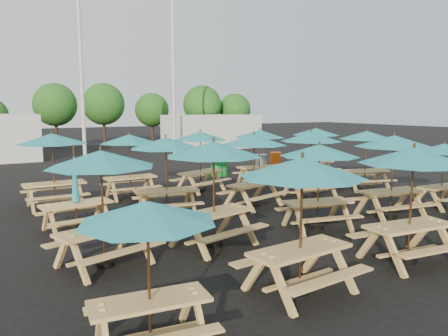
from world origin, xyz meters
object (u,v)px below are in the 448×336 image
picnic_unit_8 (413,162)px  picnic_unit_5 (214,155)px  picnic_unit_2 (76,196)px  picnic_unit_13 (394,146)px  picnic_unit_15 (260,137)px  waste_bin_0 (217,166)px  waste_bin_3 (275,161)px  picnic_unit_11 (200,139)px  picnic_unit_4 (302,175)px  picnic_unit_6 (166,148)px  waste_bin_1 (221,166)px  picnic_unit_14 (311,141)px  picnic_unit_7 (129,143)px  picnic_unit_1 (101,165)px  picnic_unit_18 (367,138)px  waste_bin_2 (261,164)px  picnic_unit_10 (254,144)px  picnic_unit_9 (319,155)px  picnic_unit_17 (444,152)px  picnic_unit_0 (148,220)px  picnic_unit_19 (316,135)px  picnic_unit_3 (52,143)px

picnic_unit_8 → picnic_unit_5: bearing=141.4°
picnic_unit_2 → picnic_unit_13: bearing=-27.9°
picnic_unit_15 → waste_bin_0: size_ratio=2.48×
picnic_unit_13 → waste_bin_3: size_ratio=2.68×
picnic_unit_11 → picnic_unit_15: picnic_unit_11 is taller
picnic_unit_4 → waste_bin_3: size_ratio=2.55×
picnic_unit_6 → waste_bin_1: picnic_unit_6 is taller
picnic_unit_4 → picnic_unit_14: picnic_unit_4 is taller
picnic_unit_8 → picnic_unit_11: picnic_unit_8 is taller
picnic_unit_8 → picnic_unit_7: bearing=113.4°
picnic_unit_14 → picnic_unit_8: bearing=-105.2°
picnic_unit_1 → picnic_unit_18: size_ratio=1.03×
waste_bin_0 → waste_bin_1: bearing=-5.5°
waste_bin_2 → picnic_unit_4: bearing=-122.3°
picnic_unit_15 → picnic_unit_5: bearing=-124.8°
picnic_unit_10 → picnic_unit_14: (2.58, 0.21, -0.00)m
picnic_unit_7 → picnic_unit_18: (8.46, -3.17, 0.03)m
picnic_unit_2 → picnic_unit_9: size_ratio=0.92×
picnic_unit_1 → picnic_unit_17: picnic_unit_1 is taller
picnic_unit_0 → waste_bin_0: size_ratio=2.17×
picnic_unit_19 → picnic_unit_4: bearing=-139.6°
picnic_unit_4 → picnic_unit_5: 3.00m
picnic_unit_6 → picnic_unit_17: bearing=-12.7°
picnic_unit_0 → picnic_unit_4: (2.90, 0.36, 0.32)m
picnic_unit_14 → picnic_unit_7: bearing=158.4°
picnic_unit_13 → waste_bin_2: 9.26m
picnic_unit_3 → picnic_unit_5: 6.61m
picnic_unit_7 → waste_bin_0: (5.11, 2.74, -1.51)m
picnic_unit_4 → picnic_unit_7: (0.04, 9.36, -0.10)m
picnic_unit_11 → waste_bin_3: size_ratio=2.84×
picnic_unit_2 → picnic_unit_1: bearing=-98.0°
picnic_unit_1 → picnic_unit_14: picnic_unit_1 is taller
picnic_unit_13 → waste_bin_0: (-0.57, 9.38, -1.65)m
picnic_unit_0 → picnic_unit_10: picnic_unit_10 is taller
picnic_unit_6 → picnic_unit_8: picnic_unit_8 is taller
picnic_unit_5 → waste_bin_1: 10.71m
picnic_unit_3 → picnic_unit_5: size_ratio=0.90×
picnic_unit_15 → waste_bin_0: bearing=104.9°
picnic_unit_15 → waste_bin_3: bearing=51.2°
picnic_unit_0 → waste_bin_1: picnic_unit_0 is taller
picnic_unit_6 → picnic_unit_13: size_ratio=0.98×
picnic_unit_13 → picnic_unit_18: 4.45m
picnic_unit_8 → waste_bin_0: (2.20, 12.08, -1.64)m
picnic_unit_14 → waste_bin_2: bearing=80.8°
picnic_unit_4 → waste_bin_0: 13.25m
picnic_unit_5 → waste_bin_2: (7.44, 8.68, -1.68)m
picnic_unit_0 → waste_bin_0: (8.05, 12.47, -1.30)m
picnic_unit_1 → waste_bin_0: (7.76, 9.12, -1.61)m
picnic_unit_2 → picnic_unit_9: (5.58, -3.03, 1.05)m
picnic_unit_11 → waste_bin_0: bearing=31.7°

